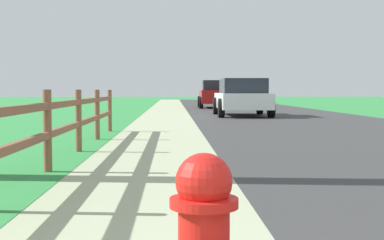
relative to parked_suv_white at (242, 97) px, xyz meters
The scene contains 7 objects.
ground_plane 3.62m from the parked_suv_white, 126.01° to the left, with size 120.00×120.00×0.00m, color #308840.
road_asphalt 5.12m from the parked_suv_white, 73.70° to the left, with size 7.00×66.00×0.01m, color #383838.
curb_concrete 7.07m from the parked_suv_white, 136.26° to the left, with size 6.00×66.00×0.01m, color #A6B08A.
grass_verge 8.21m from the parked_suv_white, 143.54° to the left, with size 5.00×66.00×0.00m, color #308840.
rail_fence 15.77m from the parked_suv_white, 106.08° to the right, with size 0.11×13.98×1.05m.
parked_suv_white is the anchor object (origin of this frame).
parked_car_red 10.06m from the parked_suv_white, 91.26° to the left, with size 2.18×4.48×1.59m.
Camera 1 is at (-0.71, -0.06, 1.04)m, focal length 52.01 mm.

